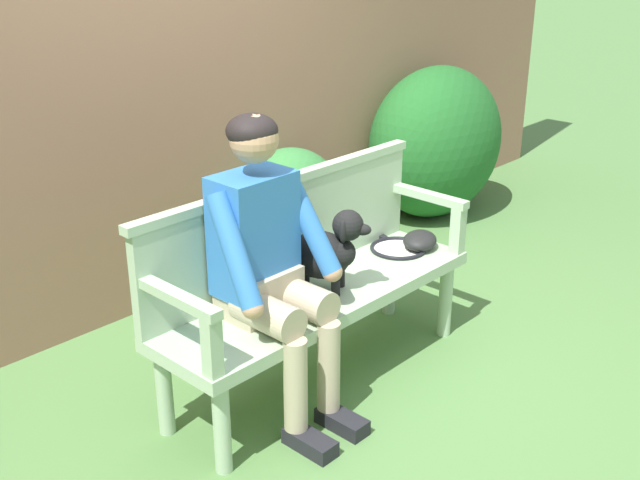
# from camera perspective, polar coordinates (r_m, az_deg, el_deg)

# --- Properties ---
(ground_plane) EXTENTS (40.00, 40.00, 0.00)m
(ground_plane) POSITION_cam_1_polar(r_m,az_deg,el_deg) (3.82, 0.00, -9.99)
(ground_plane) COLOR #4C753D
(brick_garden_fence) EXTENTS (8.00, 0.30, 2.71)m
(brick_garden_fence) POSITION_cam_1_polar(r_m,az_deg,el_deg) (4.33, -13.57, 12.56)
(brick_garden_fence) COLOR #936651
(brick_garden_fence) RESTS_ON ground
(hedge_bush_far_right) EXTENTS (0.75, 0.62, 0.77)m
(hedge_bush_far_right) POSITION_cam_1_polar(r_m,az_deg,el_deg) (4.83, -2.22, 2.23)
(hedge_bush_far_right) COLOR #337538
(hedge_bush_far_right) RESTS_ON ground
(hedge_bush_mid_left) EXTENTS (1.17, 0.83, 1.10)m
(hedge_bush_mid_left) POSITION_cam_1_polar(r_m,az_deg,el_deg) (5.77, 8.45, 7.07)
(hedge_bush_mid_left) COLOR #1E5B23
(hedge_bush_mid_left) RESTS_ON ground
(garden_bench) EXTENTS (1.68, 0.49, 0.47)m
(garden_bench) POSITION_cam_1_polar(r_m,az_deg,el_deg) (3.62, 0.00, -4.58)
(garden_bench) COLOR #9EB793
(garden_bench) RESTS_ON ground
(bench_backrest) EXTENTS (1.72, 0.06, 0.50)m
(bench_backrest) POSITION_cam_1_polar(r_m,az_deg,el_deg) (3.63, -2.49, 0.95)
(bench_backrest) COLOR #9EB793
(bench_backrest) RESTS_ON garden_bench
(bench_armrest_left_end) EXTENTS (0.06, 0.49, 0.28)m
(bench_armrest_left_end) POSITION_cam_1_polar(r_m,az_deg,el_deg) (2.97, -9.42, -5.61)
(bench_armrest_left_end) COLOR #9EB793
(bench_armrest_left_end) RESTS_ON garden_bench
(bench_armrest_right_end) EXTENTS (0.06, 0.49, 0.28)m
(bench_armrest_right_end) POSITION_cam_1_polar(r_m,az_deg,el_deg) (4.04, 8.69, 2.18)
(bench_armrest_right_end) COLOR #9EB793
(bench_armrest_right_end) RESTS_ON garden_bench
(person_seated) EXTENTS (0.56, 0.65, 1.34)m
(person_seated) POSITION_cam_1_polar(r_m,az_deg,el_deg) (3.26, -3.82, -1.35)
(person_seated) COLOR black
(person_seated) RESTS_ON ground
(dog_on_bench) EXTENTS (0.30, 0.38, 0.40)m
(dog_on_bench) POSITION_cam_1_polar(r_m,az_deg,el_deg) (3.52, 0.54, -0.73)
(dog_on_bench) COLOR black
(dog_on_bench) RESTS_ON garden_bench
(tennis_racket) EXTENTS (0.38, 0.58, 0.03)m
(tennis_racket) POSITION_cam_1_polar(r_m,az_deg,el_deg) (4.06, 5.51, -0.46)
(tennis_racket) COLOR black
(tennis_racket) RESTS_ON garden_bench
(baseball_glove) EXTENTS (0.27, 0.24, 0.09)m
(baseball_glove) POSITION_cam_1_polar(r_m,az_deg,el_deg) (4.06, 7.29, -0.03)
(baseball_glove) COLOR black
(baseball_glove) RESTS_ON garden_bench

